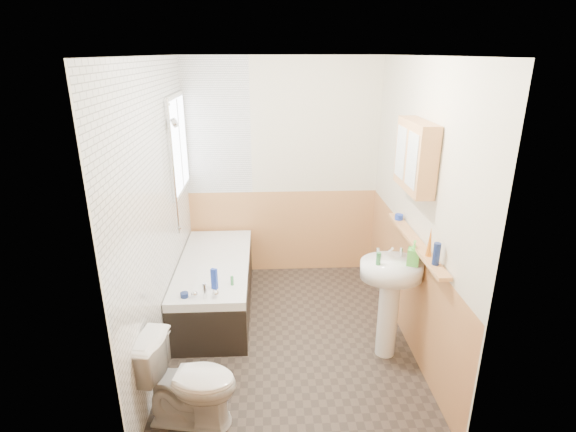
{
  "coord_description": "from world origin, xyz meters",
  "views": [
    {
      "loc": [
        -0.19,
        -3.61,
        2.53
      ],
      "look_at": [
        0.0,
        0.15,
        1.15
      ],
      "focal_mm": 28.0,
      "sensor_mm": 36.0,
      "label": 1
    }
  ],
  "objects_px": {
    "sink": "(390,289)",
    "pine_shelf": "(415,242)",
    "toilet": "(189,381)",
    "medicine_cabinet": "(415,156)",
    "bathtub": "(215,284)"
  },
  "relations": [
    {
      "from": "sink",
      "to": "pine_shelf",
      "type": "height_order",
      "value": "pine_shelf"
    },
    {
      "from": "toilet",
      "to": "sink",
      "type": "distance_m",
      "value": 1.77
    },
    {
      "from": "sink",
      "to": "medicine_cabinet",
      "type": "bearing_deg",
      "value": 49.63
    },
    {
      "from": "bathtub",
      "to": "sink",
      "type": "xyz_separation_m",
      "value": [
        1.57,
        -0.83,
        0.36
      ]
    },
    {
      "from": "sink",
      "to": "medicine_cabinet",
      "type": "xyz_separation_m",
      "value": [
        0.17,
        0.2,
        1.1
      ]
    },
    {
      "from": "bathtub",
      "to": "pine_shelf",
      "type": "height_order",
      "value": "pine_shelf"
    },
    {
      "from": "sink",
      "to": "toilet",
      "type": "bearing_deg",
      "value": -155.58
    },
    {
      "from": "bathtub",
      "to": "pine_shelf",
      "type": "bearing_deg",
      "value": -23.29
    },
    {
      "from": "toilet",
      "to": "sink",
      "type": "xyz_separation_m",
      "value": [
        1.6,
        0.69,
        0.3
      ]
    },
    {
      "from": "bathtub",
      "to": "sink",
      "type": "relative_size",
      "value": 1.62
    },
    {
      "from": "bathtub",
      "to": "toilet",
      "type": "relative_size",
      "value": 2.37
    },
    {
      "from": "pine_shelf",
      "to": "toilet",
      "type": "bearing_deg",
      "value": -157.06
    },
    {
      "from": "toilet",
      "to": "pine_shelf",
      "type": "distance_m",
      "value": 2.08
    },
    {
      "from": "pine_shelf",
      "to": "medicine_cabinet",
      "type": "distance_m",
      "value": 0.71
    },
    {
      "from": "medicine_cabinet",
      "to": "bathtub",
      "type": "bearing_deg",
      "value": 159.95
    }
  ]
}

